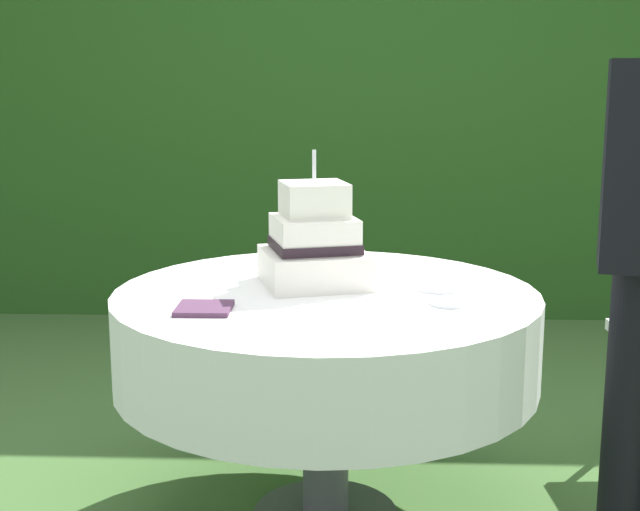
{
  "coord_description": "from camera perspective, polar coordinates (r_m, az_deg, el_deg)",
  "views": [
    {
      "loc": [
        0.09,
        -2.55,
        1.36
      ],
      "look_at": [
        -0.02,
        0.05,
        0.83
      ],
      "focal_mm": 49.62,
      "sensor_mm": 36.0,
      "label": 1
    }
  ],
  "objects": [
    {
      "name": "foliage_hedge",
      "position": [
        5.16,
        1.4,
        11.19
      ],
      "size": [
        6.49,
        0.53,
        2.66
      ],
      "primitive_type": "cube",
      "color": "#234C19",
      "rests_on": "ground_plane"
    },
    {
      "name": "cake_table",
      "position": [
        2.66,
        0.38,
        -5.22
      ],
      "size": [
        1.27,
        1.27,
        0.73
      ],
      "color": "#4C4C51",
      "rests_on": "ground_plane"
    },
    {
      "name": "wedding_cake",
      "position": [
        2.7,
        -0.3,
        0.75
      ],
      "size": [
        0.37,
        0.38,
        0.41
      ],
      "color": "white",
      "rests_on": "cake_table"
    },
    {
      "name": "serving_plate_near",
      "position": [
        2.5,
        8.3,
        -3.02
      ],
      "size": [
        0.11,
        0.11,
        0.01
      ],
      "primitive_type": "cylinder",
      "color": "white",
      "rests_on": "cake_table"
    },
    {
      "name": "serving_plate_far",
      "position": [
        2.68,
        7.62,
        -2.02
      ],
      "size": [
        0.14,
        0.14,
        0.01
      ],
      "primitive_type": "cylinder",
      "color": "white",
      "rests_on": "cake_table"
    },
    {
      "name": "napkin_stack",
      "position": [
        2.43,
        -7.49,
        -3.4
      ],
      "size": [
        0.15,
        0.15,
        0.01
      ],
      "primitive_type": "cube",
      "rotation": [
        0.0,
        0.0,
        0.01
      ],
      "color": "#4C2D47",
      "rests_on": "cake_table"
    }
  ]
}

